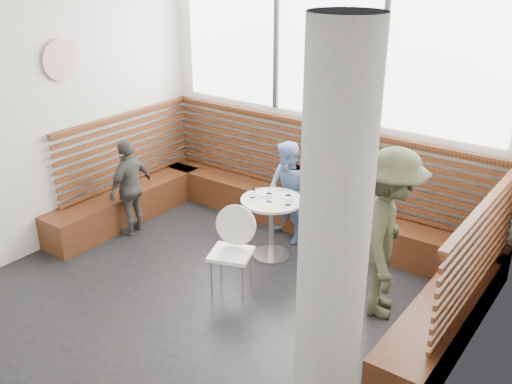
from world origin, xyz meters
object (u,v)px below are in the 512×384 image
Objects in this scene: concrete_column at (333,248)px; cafe_table at (272,216)px; cafe_chair at (235,244)px; child_left at (130,187)px; child_back at (288,193)px; adult_man at (389,234)px.

concrete_column is 4.15× the size of cafe_table.
child_left reaches higher than cafe_chair.
cafe_table is 0.58× the size of child_back.
concrete_column is at bearing -46.23° from cafe_table.
cafe_chair is 1.65m from adult_man.
adult_man is 1.86m from child_back.
child_back reaches higher than cafe_chair.
cafe_chair is at bearing -83.51° from cafe_table.
adult_man is (1.61, -0.26, 0.35)m from cafe_table.
child_left is (-1.80, -1.03, -0.02)m from child_back.
child_back is at bearing 128.77° from concrete_column.
cafe_table is at bearing 133.77° from concrete_column.
cafe_chair is 0.72× the size of child_back.
adult_man reaches higher than child_left.
child_back is (-1.69, 0.74, -0.24)m from adult_man.
adult_man is at bearing 99.20° from concrete_column.
cafe_chair is 1.33m from child_back.
child_left is at bearing -128.64° from child_back.
adult_man is 1.39× the size of child_left.
cafe_chair is at bearing 74.06° from child_left.
adult_man reaches higher than cafe_table.
child_left is (-1.88, -0.55, 0.10)m from cafe_table.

